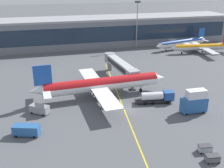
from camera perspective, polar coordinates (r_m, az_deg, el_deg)
name	(u,v)px	position (r m, az deg, el deg)	size (l,w,h in m)	color
ground_plane	(129,110)	(71.06, 3.62, -5.55)	(700.00, 700.00, 0.00)	#515459
apron_lead_in_line	(123,107)	(72.48, 2.39, -4.95)	(0.30, 80.00, 0.01)	yellow
terminal_building	(69,33)	(139.70, -9.25, 10.88)	(175.86, 21.18, 14.43)	slate
main_airliner	(101,84)	(77.17, -2.30, -0.06)	(41.24, 32.67, 11.26)	white
jet_bridge	(119,65)	(91.65, 1.63, 4.15)	(5.64, 24.90, 6.64)	#B2B7BC
fuel_tanker	(157,97)	(75.22, 9.68, -2.77)	(11.05, 4.04, 3.25)	#232326
catering_lift	(194,102)	(71.56, 17.35, -3.63)	(6.88, 2.72, 6.30)	#285B9E
lavatory_truck	(26,130)	(62.32, -18.08, -9.34)	(6.23, 4.04, 2.50)	#285B9E
crew_van	(40,109)	(70.90, -15.29, -5.21)	(5.29, 4.62, 2.30)	gray
baggage_cart_0	(212,158)	(55.43, 20.81, -14.71)	(2.85, 1.97, 1.48)	#595B60
baggage_cart_1	(205,148)	(57.73, 19.39, -12.93)	(2.85, 1.97, 1.48)	#B2B7BC
commuter_jet_far	(202,47)	(132.67, 18.74, 7.56)	(31.21, 24.86, 8.38)	silver
commuter_jet_near	(182,42)	(138.86, 14.88, 8.64)	(32.81, 26.24, 9.07)	white
apron_light_mast_0	(137,21)	(134.53, 5.42, 13.34)	(2.80, 0.50, 22.94)	gray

